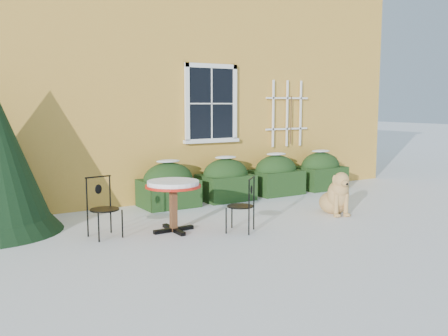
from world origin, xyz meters
TOP-DOWN VIEW (x-y plane):
  - ground at (0.00, 0.00)m, footprint 80.00×80.00m
  - house at (0.00, 7.00)m, footprint 12.40×8.40m
  - hedge_row at (1.65, 2.55)m, footprint 4.95×0.80m
  - bistro_table at (-1.06, 0.78)m, footprint 0.86×0.86m
  - patio_chair_near at (-0.15, 0.21)m, footprint 0.53×0.53m
  - patio_chair_far at (-2.07, 1.05)m, footprint 0.45×0.44m
  - dog at (1.97, 0.35)m, footprint 0.66×0.86m

SIDE VIEW (x-z plane):
  - ground at x=0.00m, z-range 0.00..0.00m
  - dog at x=1.97m, z-range -0.08..0.73m
  - hedge_row at x=1.65m, z-range -0.05..0.86m
  - patio_chair_near at x=-0.15m, z-range 0.00..0.85m
  - patio_chair_far at x=-2.07m, z-range 0.00..0.90m
  - bistro_table at x=-1.06m, z-range 0.27..1.06m
  - house at x=0.00m, z-range 0.02..6.42m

